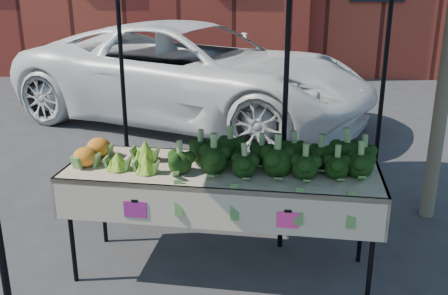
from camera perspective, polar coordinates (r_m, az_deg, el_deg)
ground at (r=4.28m, az=2.17°, el=-13.84°), size 90.00×90.00×0.00m
table at (r=4.09m, az=-0.26°, el=-8.21°), size 2.45×0.95×0.90m
canopy at (r=4.28m, az=2.13°, el=6.07°), size 3.16×3.16×2.74m
broccoli_heap at (r=3.87m, az=5.52°, el=-0.49°), size 1.61×0.58×0.27m
romanesco_cluster at (r=3.98m, az=-9.87°, el=-0.65°), size 0.44×0.48×0.21m
cauliflower_pair at (r=4.16m, az=-14.51°, el=-0.26°), size 0.24×0.44×0.19m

